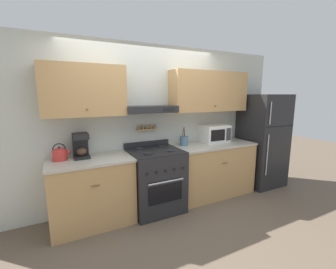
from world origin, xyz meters
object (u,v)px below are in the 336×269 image
(coffee_maker, at_px, (81,145))
(microwave, at_px, (214,133))
(tea_kettle, at_px, (60,154))
(utensil_crock, at_px, (184,141))
(refrigerator, at_px, (262,140))
(stove_range, at_px, (155,180))

(coffee_maker, xyz_separation_m, microwave, (2.28, -0.02, -0.02))
(microwave, bearing_deg, coffee_maker, 179.58)
(tea_kettle, distance_m, utensil_crock, 1.89)
(refrigerator, bearing_deg, stove_range, 179.81)
(refrigerator, distance_m, coffee_maker, 3.33)
(tea_kettle, bearing_deg, utensil_crock, 0.00)
(stove_range, distance_m, microwave, 1.40)
(tea_kettle, height_order, microwave, microwave)
(stove_range, height_order, microwave, microwave)
(refrigerator, distance_m, tea_kettle, 3.59)
(refrigerator, relative_size, utensil_crock, 5.65)
(microwave, relative_size, utensil_crock, 1.59)
(tea_kettle, xyz_separation_m, utensil_crock, (1.89, 0.00, -0.00))
(coffee_maker, relative_size, utensil_crock, 1.06)
(refrigerator, bearing_deg, microwave, 169.81)
(stove_range, distance_m, utensil_crock, 0.82)
(stove_range, xyz_separation_m, coffee_maker, (-1.02, 0.20, 0.61))
(tea_kettle, relative_size, utensil_crock, 0.75)
(refrigerator, relative_size, microwave, 3.56)
(utensil_crock, bearing_deg, tea_kettle, -180.00)
(microwave, bearing_deg, tea_kettle, -179.60)
(refrigerator, xyz_separation_m, tea_kettle, (-3.59, 0.17, 0.12))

